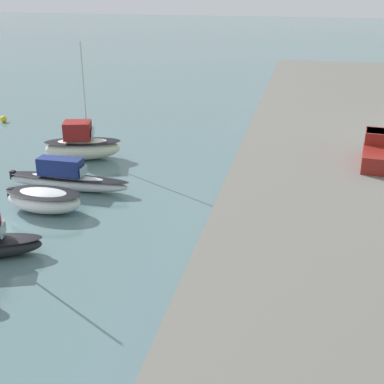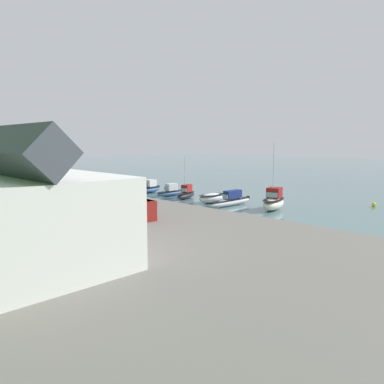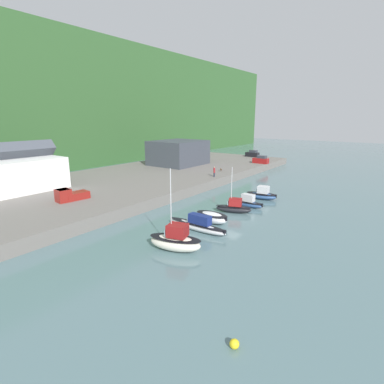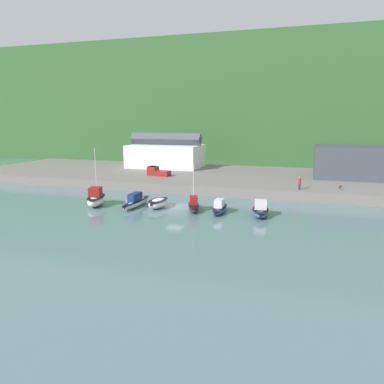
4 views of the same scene
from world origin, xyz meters
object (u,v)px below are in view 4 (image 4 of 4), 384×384
object	(u,v)px
moored_boat_0	(96,199)
pickup_truck_0	(157,172)
moored_boat_3	(194,205)
dog_on_quay	(340,187)
moored_boat_5	(260,210)
moored_boat_4	(220,208)
moored_boat_1	(136,202)
moored_boat_2	(158,203)
person_on_quay	(300,183)

from	to	relation	value
moored_boat_0	pickup_truck_0	size ratio (longest dim) A/B	1.82
moored_boat_3	dog_on_quay	distance (m)	25.76
moored_boat_5	pickup_truck_0	distance (m)	31.48
moored_boat_3	dog_on_quay	world-z (taller)	moored_boat_3
moored_boat_4	moored_boat_5	world-z (taller)	moored_boat_5
moored_boat_1	moored_boat_2	bearing A→B (deg)	4.16
moored_boat_0	moored_boat_2	distance (m)	9.84
pickup_truck_0	moored_boat_4	bearing A→B (deg)	-132.39
moored_boat_3	moored_boat_4	xyz separation A→B (m)	(3.96, -0.15, -0.08)
moored_boat_3	moored_boat_4	bearing A→B (deg)	-21.84
moored_boat_2	pickup_truck_0	world-z (taller)	pickup_truck_0
moored_boat_2	moored_boat_3	size ratio (longest dim) A/B	0.71
moored_boat_1	pickup_truck_0	size ratio (longest dim) A/B	1.77
moored_boat_2	pickup_truck_0	distance (m)	21.72
moored_boat_5	moored_boat_2	bearing A→B (deg)	170.69
moored_boat_1	moored_boat_3	size ratio (longest dim) A/B	1.26
pickup_truck_0	person_on_quay	size ratio (longest dim) A/B	2.29
moored_boat_4	pickup_truck_0	size ratio (longest dim) A/B	1.17
moored_boat_1	moored_boat_5	bearing A→B (deg)	0.33
moored_boat_0	person_on_quay	xyz separation A→B (m)	(29.91, 14.14, 1.71)
moored_boat_5	person_on_quay	size ratio (longest dim) A/B	2.60
moored_boat_2	dog_on_quay	world-z (taller)	dog_on_quay
moored_boat_2	pickup_truck_0	bearing A→B (deg)	116.00
moored_boat_3	moored_boat_4	world-z (taller)	moored_boat_3
moored_boat_2	person_on_quay	world-z (taller)	person_on_quay
moored_boat_3	moored_boat_5	world-z (taller)	moored_boat_3
moored_boat_5	moored_boat_3	bearing A→B (deg)	171.13
pickup_truck_0	person_on_quay	distance (m)	29.68
moored_boat_3	person_on_quay	bearing A→B (deg)	21.62
moored_boat_0	person_on_quay	size ratio (longest dim) A/B	4.16
moored_boat_0	moored_boat_3	size ratio (longest dim) A/B	1.29
moored_boat_0	pickup_truck_0	bearing A→B (deg)	70.96
moored_boat_3	moored_boat_5	size ratio (longest dim) A/B	1.24
moored_boat_1	moored_boat_2	size ratio (longest dim) A/B	1.76
dog_on_quay	moored_boat_4	bearing A→B (deg)	-98.19
moored_boat_3	pickup_truck_0	distance (m)	24.72
dog_on_quay	moored_boat_2	bearing A→B (deg)	-110.93
moored_boat_5	pickup_truck_0	world-z (taller)	pickup_truck_0
moored_boat_1	person_on_quay	world-z (taller)	person_on_quay
person_on_quay	pickup_truck_0	bearing A→B (deg)	165.53
moored_boat_1	moored_boat_4	world-z (taller)	moored_boat_1
moored_boat_4	moored_boat_5	size ratio (longest dim) A/B	1.03
moored_boat_1	pickup_truck_0	world-z (taller)	pickup_truck_0
moored_boat_4	pickup_truck_0	world-z (taller)	pickup_truck_0
moored_boat_1	moored_boat_5	size ratio (longest dim) A/B	1.55
moored_boat_0	moored_boat_4	world-z (taller)	moored_boat_0
person_on_quay	moored_boat_0	bearing A→B (deg)	-154.70
pickup_truck_0	dog_on_quay	xyz separation A→B (m)	(35.18, -5.19, -0.36)
moored_boat_0	moored_boat_4	xyz separation A→B (m)	(19.37, 1.27, -0.39)
moored_boat_5	dog_on_quay	world-z (taller)	dog_on_quay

